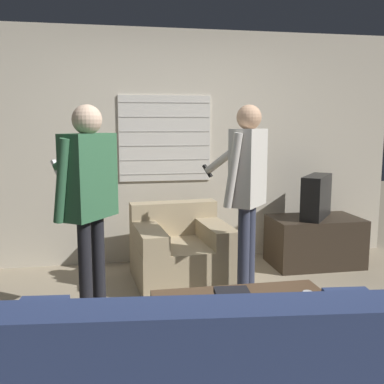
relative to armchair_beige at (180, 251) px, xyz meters
The scene contains 11 objects.
ground_plane 1.35m from the armchair_beige, 89.99° to the right, with size 16.00×16.00×0.00m, color gray.
wall_back 1.21m from the armchair_beige, 90.09° to the left, with size 5.20×0.08×2.55m.
armchair_beige is the anchor object (origin of this frame).
coffee_table 1.60m from the armchair_beige, 83.79° to the right, with size 1.18×0.63×0.40m.
tv_stand 1.54m from the armchair_beige, ahead, with size 0.96×0.60×0.53m.
tv 1.60m from the armchair_beige, ahead, with size 0.53×0.60×0.46m.
person_left_standing 1.43m from the armchair_beige, 133.95° to the right, with size 0.55×0.80×1.68m.
person_right_standing 1.11m from the armchair_beige, 55.09° to the right, with size 0.49×0.72×1.70m.
book_stack 1.60m from the armchair_beige, 87.01° to the right, with size 0.24×0.20×0.08m.
soda_can 1.88m from the armchair_beige, 74.37° to the right, with size 0.07×0.07×0.13m.
spare_remote 1.76m from the armchair_beige, 84.45° to the right, with size 0.04×0.13×0.02m.
Camera 1 is at (-0.67, -2.93, 1.54)m, focal length 42.00 mm.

